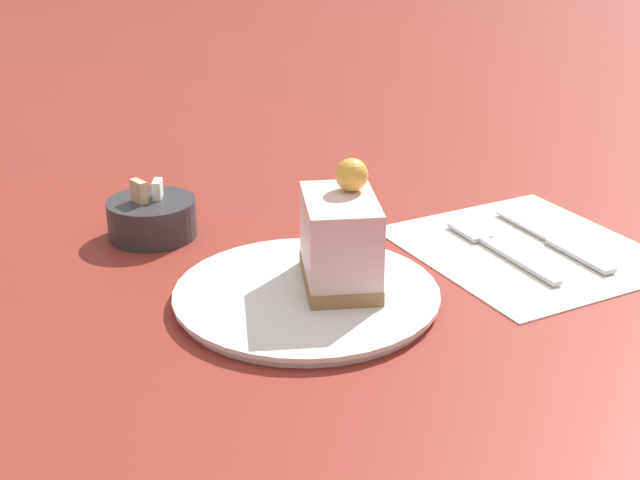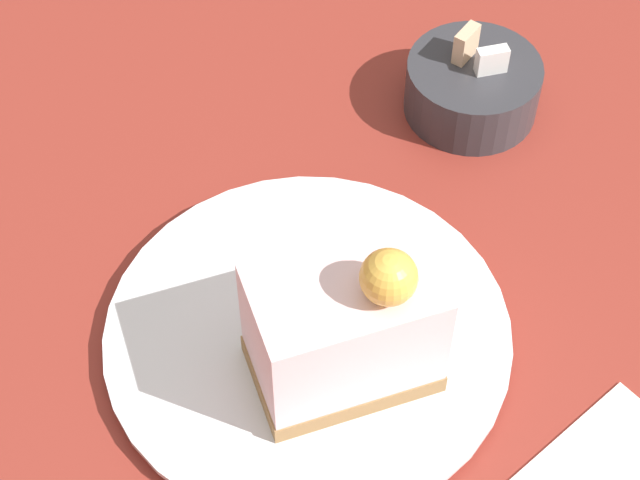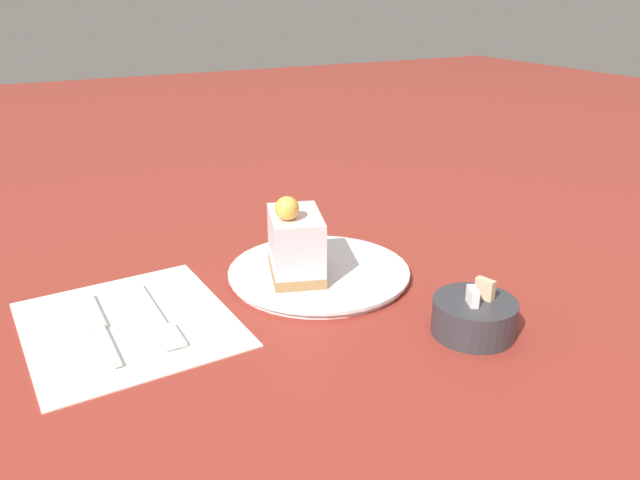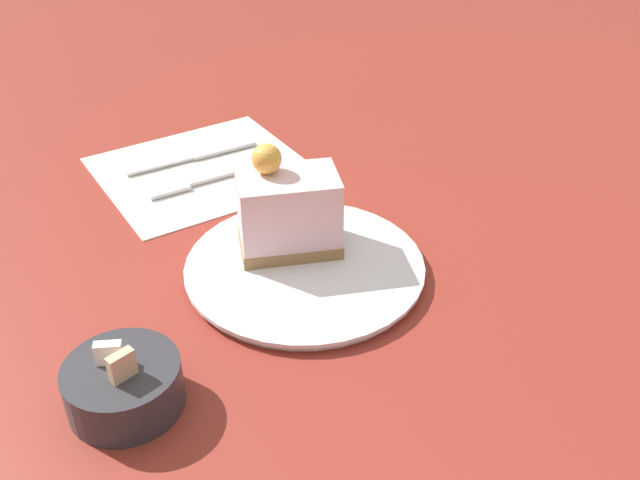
# 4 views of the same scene
# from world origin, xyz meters

# --- Properties ---
(ground_plane) EXTENTS (4.00, 4.00, 0.00)m
(ground_plane) POSITION_xyz_m (0.00, 0.00, 0.00)
(ground_plane) COLOR maroon
(plate) EXTENTS (0.23, 0.23, 0.01)m
(plate) POSITION_xyz_m (-0.03, 0.00, 0.01)
(plate) COLOR white
(plate) RESTS_ON ground_plane
(cake_slice) EXTENTS (0.09, 0.11, 0.11)m
(cake_slice) POSITION_xyz_m (0.00, 0.01, 0.05)
(cake_slice) COLOR #9E7547
(cake_slice) RESTS_ON plate
(sugar_bowl) EXTENTS (0.09, 0.09, 0.06)m
(sugar_bowl) POSITION_xyz_m (-0.11, 0.19, 0.02)
(sugar_bowl) COLOR #333338
(sugar_bowl) RESTS_ON ground_plane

